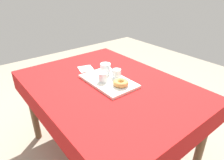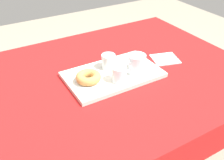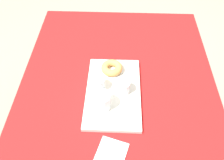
{
  "view_description": "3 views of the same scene",
  "coord_description": "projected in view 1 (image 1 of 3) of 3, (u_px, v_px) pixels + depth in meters",
  "views": [
    {
      "loc": [
        -1.12,
        0.85,
        1.52
      ],
      "look_at": [
        -0.01,
        -0.04,
        0.79
      ],
      "focal_mm": 32.28,
      "sensor_mm": 36.0,
      "label": 1
    },
    {
      "loc": [
        -0.53,
        -0.95,
        1.46
      ],
      "look_at": [
        -0.02,
        -0.08,
        0.79
      ],
      "focal_mm": 41.57,
      "sensor_mm": 36.0,
      "label": 2
    },
    {
      "loc": [
        0.79,
        0.0,
        1.76
      ],
      "look_at": [
        -0.01,
        -0.03,
        0.83
      ],
      "focal_mm": 38.4,
      "sensor_mm": 36.0,
      "label": 3
    }
  ],
  "objects": [
    {
      "name": "ground_plane",
      "position": [
        108.0,
        153.0,
        1.94
      ],
      "size": [
        6.0,
        6.0,
        0.0
      ],
      "primitive_type": "plane",
      "color": "gray"
    },
    {
      "name": "donut_plate_left",
      "position": [
        121.0,
        86.0,
        1.52
      ],
      "size": [
        0.12,
        0.12,
        0.01
      ],
      "primitive_type": "cylinder",
      "color": "white",
      "rests_on": "serving_tray"
    },
    {
      "name": "paper_napkin",
      "position": [
        86.0,
        69.0,
        1.85
      ],
      "size": [
        0.17,
        0.16,
        0.01
      ],
      "primitive_type": "cube",
      "rotation": [
        0.0,
        0.0,
        -0.29
      ],
      "color": "white",
      "rests_on": "dining_table"
    },
    {
      "name": "water_glass_far",
      "position": [
        117.0,
        74.0,
        1.63
      ],
      "size": [
        0.07,
        0.07,
        0.08
      ],
      "color": "white",
      "rests_on": "serving_tray"
    },
    {
      "name": "tea_mug_left",
      "position": [
        106.0,
        69.0,
        1.69
      ],
      "size": [
        0.13,
        0.09,
        0.09
      ],
      "color": "white",
      "rests_on": "serving_tray"
    },
    {
      "name": "dining_table",
      "position": [
        108.0,
        93.0,
        1.64
      ],
      "size": [
        1.46,
        1.07,
        0.76
      ],
      "color": "red",
      "rests_on": "ground"
    },
    {
      "name": "sugar_donut_left",
      "position": [
        121.0,
        83.0,
        1.51
      ],
      "size": [
        0.12,
        0.12,
        0.04
      ],
      "primitive_type": "torus",
      "color": "tan",
      "rests_on": "donut_plate_left"
    },
    {
      "name": "serving_tray",
      "position": [
        108.0,
        81.0,
        1.62
      ],
      "size": [
        0.46,
        0.28,
        0.02
      ],
      "primitive_type": "cube",
      "color": "silver",
      "rests_on": "dining_table"
    },
    {
      "name": "water_glass_near",
      "position": [
        103.0,
        78.0,
        1.57
      ],
      "size": [
        0.07,
        0.07,
        0.08
      ],
      "color": "white",
      "rests_on": "serving_tray"
    }
  ]
}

